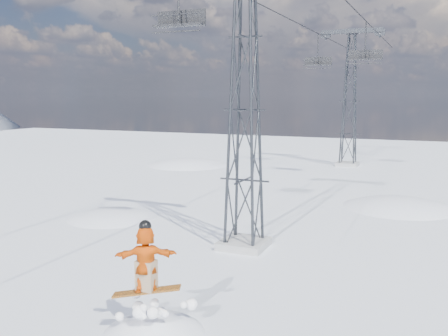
{
  "coord_description": "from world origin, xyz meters",
  "views": [
    {
      "loc": [
        7.65,
        -10.12,
        6.1
      ],
      "look_at": [
        1.56,
        4.19,
        3.79
      ],
      "focal_mm": 40.0,
      "sensor_mm": 36.0,
      "label": 1
    }
  ],
  "objects": [
    {
      "name": "lift_chair_mid",
      "position": [
        3.0,
        24.83,
        8.63
      ],
      "size": [
        2.24,
        0.64,
        2.78
      ],
      "color": "black",
      "rests_on": "ground"
    },
    {
      "name": "ground",
      "position": [
        0.0,
        0.0,
        0.0
      ],
      "size": [
        120.0,
        120.0,
        0.0
      ],
      "primitive_type": "plane",
      "color": "white",
      "rests_on": "ground"
    },
    {
      "name": "lift_chair_near",
      "position": [
        -1.4,
        6.89,
        8.85
      ],
      "size": [
        2.01,
        0.58,
        2.5
      ],
      "color": "black",
      "rests_on": "ground"
    },
    {
      "name": "haul_cables",
      "position": [
        0.8,
        19.5,
        10.85
      ],
      "size": [
        4.46,
        51.0,
        0.06
      ],
      "color": "black",
      "rests_on": "ground"
    },
    {
      "name": "lift_tower_near",
      "position": [
        0.8,
        8.0,
        5.47
      ],
      "size": [
        5.2,
        1.8,
        11.43
      ],
      "color": "#999999",
      "rests_on": "ground"
    },
    {
      "name": "lift_tower_far",
      "position": [
        0.8,
        33.0,
        5.47
      ],
      "size": [
        5.2,
        1.8,
        11.43
      ],
      "color": "#999999",
      "rests_on": "ground"
    },
    {
      "name": "lift_chair_far",
      "position": [
        -1.4,
        30.31,
        8.65
      ],
      "size": [
        2.22,
        0.64,
        2.75
      ],
      "color": "black",
      "rests_on": "ground"
    },
    {
      "name": "snow_terrain",
      "position": [
        -4.77,
        21.24,
        -9.59
      ],
      "size": [
        39.0,
        37.0,
        22.0
      ],
      "color": "white",
      "rests_on": "ground"
    }
  ]
}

